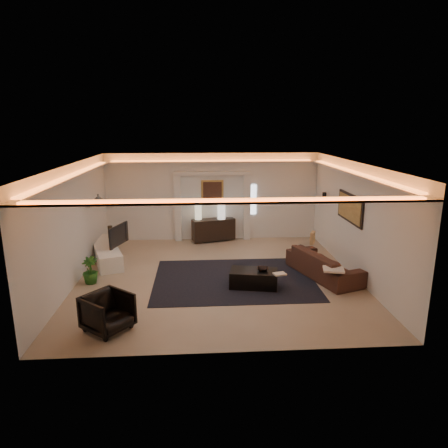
{
  "coord_description": "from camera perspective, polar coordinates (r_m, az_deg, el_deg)",
  "views": [
    {
      "loc": [
        -0.47,
        -9.62,
        3.84
      ],
      "look_at": [
        0.2,
        0.6,
        1.25
      ],
      "focal_mm": 32.04,
      "sensor_mm": 36.0,
      "label": 1
    }
  ],
  "objects": [
    {
      "name": "magazine",
      "position": [
        9.47,
        7.93,
        -7.1
      ],
      "size": [
        0.32,
        0.26,
        0.03
      ],
      "primitive_type": "cube",
      "rotation": [
        0.0,
        0.0,
        0.25
      ],
      "color": "beige",
      "rests_on": "coffee_table"
    },
    {
      "name": "wall_right",
      "position": [
        10.68,
        18.19,
        0.54
      ],
      "size": [
        0.0,
        7.0,
        7.0
      ],
      "primitive_type": "plane",
      "rotation": [
        1.57,
        0.0,
        -1.57
      ],
      "color": "white",
      "rests_on": "ground"
    },
    {
      "name": "daylight_slit",
      "position": [
        13.46,
        4.1,
        3.5
      ],
      "size": [
        0.25,
        0.03,
        1.0
      ],
      "primitive_type": "cube",
      "color": "white",
      "rests_on": "wall_back"
    },
    {
      "name": "floor",
      "position": [
        10.37,
        -0.89,
        -7.55
      ],
      "size": [
        7.0,
        7.0,
        0.0
      ],
      "primitive_type": "plane",
      "color": "tan",
      "rests_on": "ground"
    },
    {
      "name": "coffee_table",
      "position": [
        9.73,
        4.26,
        -7.78
      ],
      "size": [
        1.22,
        0.82,
        0.42
      ],
      "primitive_type": "cube",
      "rotation": [
        0.0,
        0.0,
        -0.2
      ],
      "color": "black",
      "rests_on": "ground"
    },
    {
      "name": "pilaster_left",
      "position": [
        13.32,
        -6.6,
        2.23
      ],
      "size": [
        0.22,
        0.2,
        2.2
      ],
      "primitive_type": "cube",
      "color": "silver",
      "rests_on": "ground"
    },
    {
      "name": "painting_canvas",
      "position": [
        13.25,
        -1.67,
        4.68
      ],
      "size": [
        0.62,
        0.02,
        0.62
      ],
      "primitive_type": "cube",
      "color": "#4C2D1E",
      "rests_on": "wall_back"
    },
    {
      "name": "cove_soffit",
      "position": [
        9.71,
        -0.95,
        6.97
      ],
      "size": [
        7.0,
        7.0,
        0.04
      ],
      "primitive_type": "cube",
      "color": "silver",
      "rests_on": "ceiling"
    },
    {
      "name": "art_panel_gold",
      "position": [
        10.88,
        17.44,
        2.19
      ],
      "size": [
        0.02,
        1.5,
        0.62
      ],
      "primitive_type": "cube",
      "color": "tan",
      "rests_on": "wall_right"
    },
    {
      "name": "throw_blanket",
      "position": [
        9.65,
        15.36,
        -6.28
      ],
      "size": [
        0.54,
        0.48,
        0.05
      ],
      "primitive_type": "cube",
      "rotation": [
        0.0,
        0.0,
        -0.23
      ],
      "color": "white",
      "rests_on": "sofa"
    },
    {
      "name": "plant",
      "position": [
        10.4,
        -18.56,
        -6.28
      ],
      "size": [
        0.43,
        0.43,
        0.67
      ],
      "primitive_type": "imported",
      "rotation": [
        0.0,
        0.0,
        -0.14
      ],
      "color": "#245B19",
      "rests_on": "ground"
    },
    {
      "name": "throw_pillow",
      "position": [
        12.1,
        12.52,
        -1.93
      ],
      "size": [
        0.24,
        0.36,
        0.35
      ],
      "primitive_type": "cube",
      "rotation": [
        0.0,
        0.0,
        -0.41
      ],
      "color": "tan",
      "rests_on": "sofa"
    },
    {
      "name": "wall_back",
      "position": [
        13.34,
        -1.67,
        3.87
      ],
      "size": [
        7.0,
        0.0,
        7.0
      ],
      "primitive_type": "plane",
      "rotation": [
        1.57,
        0.0,
        0.0
      ],
      "color": "white",
      "rests_on": "ground"
    },
    {
      "name": "alcove_header",
      "position": [
        13.12,
        -1.68,
        7.23
      ],
      "size": [
        2.52,
        0.2,
        0.12
      ],
      "primitive_type": "cube",
      "color": "silver",
      "rests_on": "wall_back"
    },
    {
      "name": "wall_front",
      "position": [
        6.59,
        0.6,
        -7.1
      ],
      "size": [
        7.0,
        0.0,
        7.0
      ],
      "primitive_type": "plane",
      "rotation": [
        -1.57,
        0.0,
        0.0
      ],
      "color": "white",
      "rests_on": "ground"
    },
    {
      "name": "lamp_right",
      "position": [
        13.18,
        -0.38,
        2.15
      ],
      "size": [
        0.26,
        0.26,
        0.57
      ],
      "primitive_type": "cylinder",
      "rotation": [
        0.0,
        0.0,
        0.01
      ],
      "color": "white",
      "rests_on": "console"
    },
    {
      "name": "figurine",
      "position": [
        12.59,
        -15.92,
        -1.09
      ],
      "size": [
        0.14,
        0.14,
        0.38
      ],
      "primitive_type": "cylinder",
      "rotation": [
        0.0,
        0.0,
        -0.03
      ],
      "color": "black",
      "rests_on": "media_ledge"
    },
    {
      "name": "ginger_jar",
      "position": [
        11.26,
        -17.49,
        3.26
      ],
      "size": [
        0.31,
        0.31,
        0.33
      ],
      "primitive_type": "imported",
      "rotation": [
        0.0,
        0.0,
        0.01
      ],
      "color": "#41526B",
      "rests_on": "wall_niche"
    },
    {
      "name": "wall_niche",
      "position": [
        11.62,
        -18.51,
        2.59
      ],
      "size": [
        0.1,
        0.55,
        0.04
      ],
      "primitive_type": "cube",
      "color": "silver",
      "rests_on": "wall_left"
    },
    {
      "name": "wall_left",
      "position": [
        10.36,
        -20.64,
        -0.07
      ],
      "size": [
        0.0,
        7.0,
        7.0
      ],
      "primitive_type": "plane",
      "rotation": [
        1.57,
        0.0,
        1.57
      ],
      "color": "white",
      "rests_on": "ground"
    },
    {
      "name": "tv",
      "position": [
        11.8,
        -15.23,
        -1.52
      ],
      "size": [
        1.02,
        0.44,
        0.59
      ],
      "primitive_type": "imported",
      "rotation": [
        0.0,
        0.0,
        1.26
      ],
      "color": "black",
      "rests_on": "media_ledge"
    },
    {
      "name": "lamp_left",
      "position": [
        13.16,
        -3.71,
        2.1
      ],
      "size": [
        0.25,
        0.25,
        0.49
      ],
      "primitive_type": "cylinder",
      "rotation": [
        0.0,
        0.0,
        -0.13
      ],
      "color": "beige",
      "rests_on": "console"
    },
    {
      "name": "sofa",
      "position": [
        10.61,
        14.02,
        -5.58
      ],
      "size": [
        2.41,
        1.57,
        0.66
      ],
      "primitive_type": "imported",
      "rotation": [
        0.0,
        0.0,
        1.91
      ],
      "color": "#3A1F18",
      "rests_on": "ground"
    },
    {
      "name": "armchair",
      "position": [
        8.05,
        -16.26,
        -12.02
      ],
      "size": [
        1.11,
        1.11,
        0.73
      ],
      "primitive_type": "imported",
      "rotation": [
        0.0,
        0.0,
        0.88
      ],
      "color": "black",
      "rests_on": "ground"
    },
    {
      "name": "console",
      "position": [
        13.33,
        -1.52,
        -0.76
      ],
      "size": [
        1.47,
        0.8,
        0.7
      ],
      "primitive_type": "cube",
      "rotation": [
        0.0,
        0.0,
        0.27
      ],
      "color": "black",
      "rests_on": "ground"
    },
    {
      "name": "area_rug",
      "position": [
        10.21,
        1.43,
        -7.88
      ],
      "size": [
        4.0,
        3.0,
        0.01
      ],
      "primitive_type": "cube",
      "color": "black",
      "rests_on": "ground"
    },
    {
      "name": "art_panel_frame",
      "position": [
        10.88,
        17.57,
        2.19
      ],
      "size": [
        0.04,
        1.64,
        0.74
      ],
      "primitive_type": "cube",
      "color": "black",
      "rests_on": "wall_right"
    },
    {
      "name": "bowl",
      "position": [
        9.68,
        5.55,
        -6.42
      ],
      "size": [
        0.33,
        0.33,
        0.07
      ],
      "primitive_type": "imported",
      "rotation": [
        0.0,
        0.0,
        -0.21
      ],
      "color": "black",
      "rests_on": "coffee_table"
    },
    {
      "name": "ceiling",
      "position": [
        9.68,
        -0.96,
        8.61
      ],
      "size": [
        7.0,
        7.0,
        0.0
      ],
      "primitive_type": "plane",
      "rotation": [
        3.14,
        0.0,
        0.0
      ],
      "color": "white",
      "rests_on": "ground"
    },
    {
      "name": "painting_frame",
      "position": [
        13.28,
        -1.68,
        4.7
      ],
      "size": [
        0.74,
        0.04,
        0.74
      ],
      "primitive_type": "cube",
      "color": "tan",
      "rests_on": "wall_back"
    },
    {
      "name": "wall_sconce",
      "position": [
        12.62,
        14.11,
        3.91
      ],
      "size": [
        0.12,
        0.12,
        0.22
      ],
      "primitive_type": "cylinder",
      "color": "black",
      "rests_on": "wall_right"
    },
    {
      "name": "pilaster_right",
      "position": [
        13.4,
        3.28,
        2.38
      ],
      "size": [
        0.22,
        0.2,
        2.2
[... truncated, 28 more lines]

